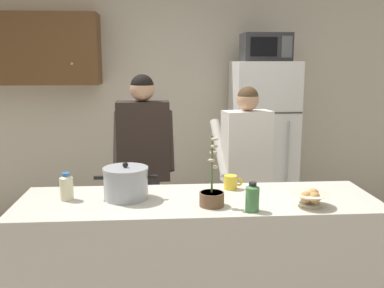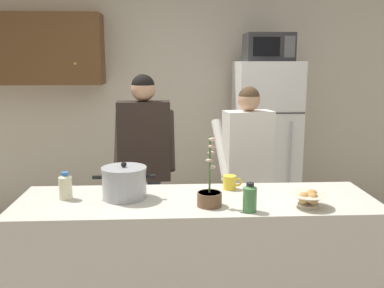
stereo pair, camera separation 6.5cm
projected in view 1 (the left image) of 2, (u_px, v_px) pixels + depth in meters
The scene contains 12 objects.
back_wall_unit at pixel (158, 96), 4.86m from camera, with size 6.00×0.48×2.60m.
kitchen_island at pixel (198, 266), 2.83m from camera, with size 2.27×0.68×0.92m, color silver.
refrigerator at pixel (262, 146), 4.63m from camera, with size 0.64×0.68×1.78m.
microwave at pixel (266, 47), 4.41m from camera, with size 0.48×0.37×0.28m.
person_near_pot at pixel (144, 151), 3.56m from camera, with size 0.51×0.42×1.68m.
person_by_sink at pixel (246, 157), 3.69m from camera, with size 0.54×0.48×1.58m.
cooking_pot at pixel (126, 183), 2.74m from camera, with size 0.40×0.29×0.24m.
coffee_mug at pixel (231, 182), 2.95m from camera, with size 0.13×0.09×0.10m.
bread_bowl at pixel (310, 198), 2.60m from camera, with size 0.23×0.23×0.10m.
bottle_near_edge at pixel (66, 187), 2.72m from camera, with size 0.08×0.08×0.17m.
bottle_mid_counter at pixel (252, 197), 2.51m from camera, with size 0.08×0.08×0.17m.
potted_orchid at pixel (212, 195), 2.60m from camera, with size 0.15×0.15×0.43m.
Camera 1 is at (-0.23, -2.62, 1.78)m, focal length 40.52 mm.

